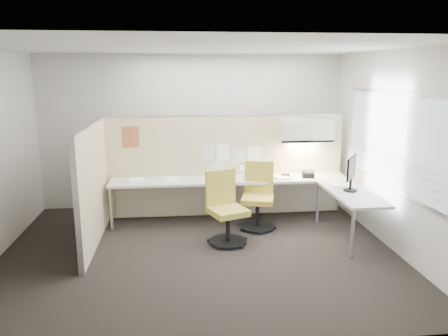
{
  "coord_description": "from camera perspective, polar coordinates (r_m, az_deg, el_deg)",
  "views": [
    {
      "loc": [
        -0.27,
        -5.78,
        2.5
      ],
      "look_at": [
        0.44,
        0.8,
        1.02
      ],
      "focal_mm": 35.0,
      "sensor_mm": 36.0,
      "label": 1
    }
  ],
  "objects": [
    {
      "name": "pinned_papers",
      "position": [
        7.55,
        0.81,
        1.37
      ],
      "size": [
        1.01,
        0.0,
        0.47
      ],
      "color": "#8CBF8C",
      "rests_on": "partition_back"
    },
    {
      "name": "desk",
      "position": [
        7.27,
        3.58,
        -2.59
      ],
      "size": [
        4.0,
        2.07,
        0.73
      ],
      "color": "beige",
      "rests_on": "floor"
    },
    {
      "name": "window_pane",
      "position": [
        6.58,
        21.03,
        3.43
      ],
      "size": [
        0.01,
        2.8,
        1.3
      ],
      "primitive_type": "cube",
      "color": "#9FABB9",
      "rests_on": "wall_right"
    },
    {
      "name": "task_light_strip",
      "position": [
        7.59,
        10.56,
        3.27
      ],
      "size": [
        0.6,
        0.06,
        0.02
      ],
      "primitive_type": "cube",
      "color": "#FFEABF",
      "rests_on": "overhead_bin"
    },
    {
      "name": "paper_stack_3",
      "position": [
        7.36,
        3.74,
        -1.31
      ],
      "size": [
        0.24,
        0.31,
        0.01
      ],
      "primitive_type": "cube",
      "rotation": [
        0.0,
        0.0,
        0.04
      ],
      "color": "white",
      "rests_on": "desk"
    },
    {
      "name": "tape_dispenser",
      "position": [
        7.68,
        10.53,
        -0.74
      ],
      "size": [
        0.11,
        0.08,
        0.06
      ],
      "primitive_type": "cube",
      "rotation": [
        0.0,
        0.0,
        0.18
      ],
      "color": "black",
      "rests_on": "desk"
    },
    {
      "name": "paper_stack_4",
      "position": [
        7.44,
        7.49,
        -1.18
      ],
      "size": [
        0.28,
        0.34,
        0.03
      ],
      "primitive_type": "cube",
      "rotation": [
        0.0,
        0.0,
        0.19
      ],
      "color": "white",
      "rests_on": "desk"
    },
    {
      "name": "paper_stack_5",
      "position": [
        7.12,
        14.61,
        -2.13
      ],
      "size": [
        0.24,
        0.31,
        0.02
      ],
      "primitive_type": "cube",
      "rotation": [
        0.0,
        0.0,
        0.04
      ],
      "color": "white",
      "rests_on": "desk"
    },
    {
      "name": "partition_back",
      "position": [
        7.61,
        0.18,
        0.24
      ],
      "size": [
        4.1,
        0.06,
        1.75
      ],
      "primitive_type": "cube",
      "color": "#C6B689",
      "rests_on": "floor"
    },
    {
      "name": "paper_stack_1",
      "position": [
        7.3,
        -6.71,
        -1.47
      ],
      "size": [
        0.27,
        0.33,
        0.02
      ],
      "primitive_type": "cube",
      "rotation": [
        0.0,
        0.0,
        -0.16
      ],
      "color": "white",
      "rests_on": "desk"
    },
    {
      "name": "wall_right",
      "position": [
        6.62,
        21.12,
        2.15
      ],
      "size": [
        0.02,
        4.5,
        2.8
      ],
      "primitive_type": "cube",
      "color": "beige",
      "rests_on": "ground"
    },
    {
      "name": "overhead_bin",
      "position": [
        7.56,
        10.62,
        4.84
      ],
      "size": [
        0.9,
        0.36,
        0.38
      ],
      "primitive_type": "cube",
      "color": "beige",
      "rests_on": "partition_back"
    },
    {
      "name": "ceiling",
      "position": [
        5.8,
        -3.6,
        15.55
      ],
      "size": [
        5.5,
        4.5,
        0.01
      ],
      "primitive_type": "cube",
      "color": "white",
      "rests_on": "wall_back"
    },
    {
      "name": "chair_right",
      "position": [
        7.09,
        4.46,
        -3.93
      ],
      "size": [
        0.6,
        0.62,
        1.05
      ],
      "rotation": [
        0.0,
        0.0,
        -0.26
      ],
      "color": "black",
      "rests_on": "floor"
    },
    {
      "name": "partition_left",
      "position": [
        6.61,
        -16.69,
        -2.21
      ],
      "size": [
        0.06,
        2.2,
        1.75
      ],
      "primitive_type": "cube",
      "color": "#C6B689",
      "rests_on": "floor"
    },
    {
      "name": "poster",
      "position": [
        7.47,
        -12.11,
        3.98
      ],
      "size": [
        0.28,
        0.0,
        0.35
      ],
      "primitive_type": "cube",
      "color": "orange",
      "rests_on": "partition_back"
    },
    {
      "name": "floor",
      "position": [
        6.31,
        -3.24,
        -10.84
      ],
      "size": [
        5.5,
        4.5,
        0.01
      ],
      "primitive_type": "cube",
      "color": "black",
      "rests_on": "ground"
    },
    {
      "name": "wall_back",
      "position": [
        8.11,
        -4.2,
        4.75
      ],
      "size": [
        5.5,
        0.02,
        2.8
      ],
      "primitive_type": "cube",
      "color": "beige",
      "rests_on": "ground"
    },
    {
      "name": "stapler",
      "position": [
        7.51,
        8.04,
        -0.98
      ],
      "size": [
        0.15,
        0.07,
        0.05
      ],
      "primitive_type": "cube",
      "rotation": [
        0.0,
        0.0,
        -0.24
      ],
      "color": "black",
      "rests_on": "desk"
    },
    {
      "name": "coat_hook",
      "position": [
        5.96,
        -18.76,
        1.35
      ],
      "size": [
        0.18,
        0.48,
        1.42
      ],
      "color": "silver",
      "rests_on": "partition_left"
    },
    {
      "name": "paper_stack_0",
      "position": [
        7.32,
        -11.29,
        -1.56
      ],
      "size": [
        0.25,
        0.32,
        0.03
      ],
      "primitive_type": "cube",
      "rotation": [
        0.0,
        0.0,
        -0.07
      ],
      "color": "white",
      "rests_on": "desk"
    },
    {
      "name": "chair_left",
      "position": [
        6.47,
        0.19,
        -5.5
      ],
      "size": [
        0.64,
        0.66,
        1.06
      ],
      "rotation": [
        0.0,
        0.0,
        0.37
      ],
      "color": "black",
      "rests_on": "floor"
    },
    {
      "name": "phone",
      "position": [
        7.56,
        10.92,
        -0.79
      ],
      "size": [
        0.25,
        0.24,
        0.12
      ],
      "rotation": [
        0.0,
        0.0,
        -0.26
      ],
      "color": "black",
      "rests_on": "desk"
    },
    {
      "name": "wall_front",
      "position": [
        3.71,
        -1.69,
        -4.7
      ],
      "size": [
        5.5,
        0.02,
        2.8
      ],
      "primitive_type": "cube",
      "color": "beige",
      "rests_on": "ground"
    },
    {
      "name": "monitor",
      "position": [
        6.78,
        16.29,
        -0.45
      ],
      "size": [
        0.3,
        0.43,
        0.52
      ],
      "rotation": [
        0.0,
        0.0,
        0.98
      ],
      "color": "black",
      "rests_on": "desk"
    },
    {
      "name": "paper_stack_2",
      "position": [
        7.26,
        -0.56,
        -1.39
      ],
      "size": [
        0.25,
        0.31,
        0.03
      ],
      "primitive_type": "cube",
      "rotation": [
        0.0,
        0.0,
        -0.06
      ],
      "color": "white",
      "rests_on": "desk"
    }
  ]
}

